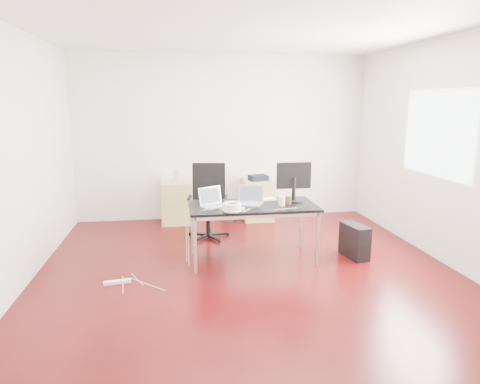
{
  "coord_description": "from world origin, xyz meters",
  "views": [
    {
      "loc": [
        -0.83,
        -4.85,
        1.99
      ],
      "look_at": [
        0.0,
        0.55,
        0.85
      ],
      "focal_mm": 32.0,
      "sensor_mm": 36.0,
      "label": 1
    }
  ],
  "objects": [
    {
      "name": "desk",
      "position": [
        0.12,
        0.31,
        0.68
      ],
      "size": [
        1.6,
        0.8,
        0.73
      ],
      "color": "black",
      "rests_on": "ground"
    },
    {
      "name": "wastebasket",
      "position": [
        0.06,
        2.25,
        0.14
      ],
      "size": [
        0.27,
        0.27,
        0.28
      ],
      "primitive_type": "cylinder",
      "rotation": [
        0.0,
        0.0,
        0.15
      ],
      "color": "black",
      "rests_on": "ground"
    },
    {
      "name": "room_shell",
      "position": [
        0.04,
        0.0,
        1.4
      ],
      "size": [
        5.0,
        5.0,
        5.0
      ],
      "color": "#370607",
      "rests_on": "ground"
    },
    {
      "name": "keyboard",
      "position": [
        0.27,
        0.54,
        0.74
      ],
      "size": [
        0.46,
        0.21,
        0.02
      ],
      "primitive_type": "cube",
      "rotation": [
        0.0,
        0.0,
        0.16
      ],
      "color": "white",
      "rests_on": "desk"
    },
    {
      "name": "laptop_left",
      "position": [
        -0.37,
        0.31,
        0.79
      ],
      "size": [
        0.41,
        0.39,
        0.23
      ],
      "rotation": [
        0.0,
        0.0,
        0.54
      ],
      "color": "silver",
      "rests_on": "desk"
    },
    {
      "name": "monitor",
      "position": [
        0.69,
        0.44,
        1.01
      ],
      "size": [
        0.45,
        0.26,
        0.51
      ],
      "rotation": [
        0.0,
        0.0,
        -0.01
      ],
      "color": "black",
      "rests_on": "desk"
    },
    {
      "name": "navy_garment",
      "position": [
        0.56,
        2.17,
        0.74
      ],
      "size": [
        0.34,
        0.3,
        0.09
      ],
      "primitive_type": "cube",
      "rotation": [
        0.0,
        0.0,
        0.21
      ],
      "color": "black",
      "rests_on": "filing_cabinet_right"
    },
    {
      "name": "laptop_right",
      "position": [
        0.09,
        0.35,
        0.79
      ],
      "size": [
        0.41,
        0.37,
        0.23
      ],
      "rotation": [
        0.0,
        0.0,
        -0.44
      ],
      "color": "silver",
      "rests_on": "desk"
    },
    {
      "name": "office_chair",
      "position": [
        -0.35,
        1.4,
        0.61
      ],
      "size": [
        0.54,
        0.56,
        1.08
      ],
      "rotation": [
        0.0,
        0.0,
        -0.15
      ],
      "color": "black",
      "rests_on": "ground"
    },
    {
      "name": "speaker",
      "position": [
        -0.81,
        2.24,
        0.79
      ],
      "size": [
        0.1,
        0.09,
        0.18
      ],
      "primitive_type": "cube",
      "rotation": [
        0.0,
        0.0,
        -0.18
      ],
      "color": "#9E9E9E",
      "rests_on": "filing_cabinet_left"
    },
    {
      "name": "cup_white",
      "position": [
        0.48,
        0.21,
        0.79
      ],
      "size": [
        0.1,
        0.1,
        0.12
      ],
      "primitive_type": "cylinder",
      "rotation": [
        0.0,
        0.0,
        -0.36
      ],
      "color": "white",
      "rests_on": "desk"
    },
    {
      "name": "filing_cabinet_left",
      "position": [
        -0.82,
        2.23,
        0.35
      ],
      "size": [
        0.5,
        0.5,
        0.7
      ],
      "primitive_type": "cube",
      "color": "tan",
      "rests_on": "ground"
    },
    {
      "name": "cup_brown",
      "position": [
        0.58,
        0.29,
        0.78
      ],
      "size": [
        0.1,
        0.1,
        0.1
      ],
      "primitive_type": "cylinder",
      "rotation": [
        0.0,
        0.0,
        -0.42
      ],
      "color": "#512D1C",
      "rests_on": "desk"
    },
    {
      "name": "power_adapter",
      "position": [
        -0.05,
        0.07,
        0.74
      ],
      "size": [
        0.08,
        0.08,
        0.03
      ],
      "primitive_type": "cube",
      "rotation": [
        0.0,
        0.0,
        -0.1
      ],
      "color": "white",
      "rests_on": "desk"
    },
    {
      "name": "filing_cabinet_right",
      "position": [
        0.57,
        2.23,
        0.35
      ],
      "size": [
        0.5,
        0.5,
        0.7
      ],
      "primitive_type": "cube",
      "color": "tan",
      "rests_on": "ground"
    },
    {
      "name": "cable_coil",
      "position": [
        -0.17,
        0.02,
        0.78
      ],
      "size": [
        0.24,
        0.24,
        0.11
      ],
      "rotation": [
        0.0,
        0.0,
        0.35
      ],
      "color": "white",
      "rests_on": "desk"
    },
    {
      "name": "power_strip",
      "position": [
        -1.51,
        -0.2,
        0.02
      ],
      "size": [
        0.31,
        0.11,
        0.04
      ],
      "primitive_type": "cube",
      "rotation": [
        0.0,
        0.0,
        0.17
      ],
      "color": "white",
      "rests_on": "ground"
    },
    {
      "name": "pc_tower",
      "position": [
        1.46,
        0.2,
        0.22
      ],
      "size": [
        0.28,
        0.48,
        0.44
      ],
      "primitive_type": "cube",
      "rotation": [
        0.0,
        0.0,
        0.19
      ],
      "color": "black",
      "rests_on": "ground"
    }
  ]
}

